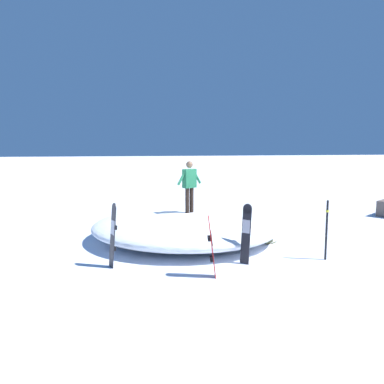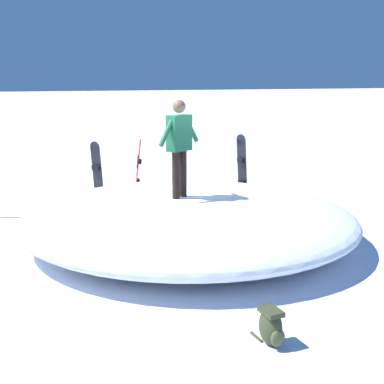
# 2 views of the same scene
# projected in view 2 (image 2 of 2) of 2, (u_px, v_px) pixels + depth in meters

# --- Properties ---
(ground) EXTENTS (240.00, 240.00, 0.00)m
(ground) POSITION_uv_depth(u_px,v_px,m) (163.00, 235.00, 10.22)
(ground) COLOR white
(snow_mound) EXTENTS (8.54, 8.39, 0.91)m
(snow_mound) POSITION_uv_depth(u_px,v_px,m) (188.00, 218.00, 9.74)
(snow_mound) COLOR white
(snow_mound) RESTS_ON ground
(snowboarder_standing) EXTENTS (0.98, 0.59, 1.79)m
(snowboarder_standing) POSITION_uv_depth(u_px,v_px,m) (179.00, 141.00, 9.25)
(snowboarder_standing) COLOR black
(snowboarder_standing) RESTS_ON snow_mound
(snowboard_primary_upright) EXTENTS (0.26, 0.31, 1.57)m
(snowboard_primary_upright) POSITION_uv_depth(u_px,v_px,m) (138.00, 168.00, 13.19)
(snowboard_primary_upright) COLOR red
(snowboard_primary_upright) RESTS_ON ground
(snowboard_secondary_upright) EXTENTS (0.25, 0.33, 1.72)m
(snowboard_secondary_upright) POSITION_uv_depth(u_px,v_px,m) (242.00, 167.00, 12.81)
(snowboard_secondary_upright) COLOR black
(snowboard_secondary_upright) RESTS_ON ground
(snowboard_tertiary_upright) EXTENTS (0.29, 0.31, 1.65)m
(snowboard_tertiary_upright) POSITION_uv_depth(u_px,v_px,m) (97.00, 175.00, 11.97)
(snowboard_tertiary_upright) COLOR black
(snowboard_tertiary_upright) RESTS_ON ground
(backpack_near) EXTENTS (0.26, 0.52, 0.46)m
(backpack_near) POSITION_uv_depth(u_px,v_px,m) (271.00, 326.00, 5.96)
(backpack_near) COLOR #383D23
(backpack_near) RESTS_ON ground
(backpack_far) EXTENTS (0.61, 0.49, 0.43)m
(backpack_far) POSITION_uv_depth(u_px,v_px,m) (43.00, 227.00, 10.02)
(backpack_far) COLOR #383D23
(backpack_far) RESTS_ON ground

